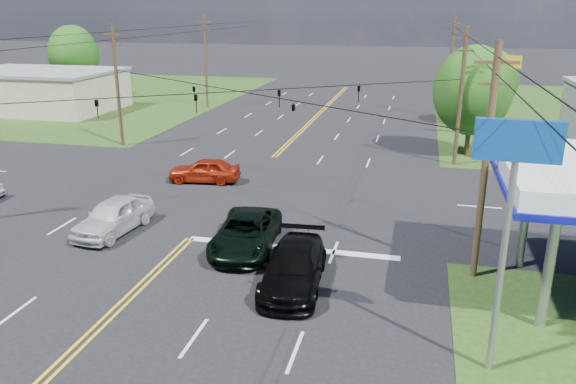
% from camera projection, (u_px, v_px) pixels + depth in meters
% --- Properties ---
extents(ground, '(280.00, 280.00, 0.00)m').
position_uv_depth(ground, '(241.00, 189.00, 34.48)').
color(ground, black).
rests_on(ground, ground).
extents(grass_nw, '(46.00, 48.00, 0.03)m').
position_uv_depth(grass_nw, '(57.00, 95.00, 71.74)').
color(grass_nw, '#213A12').
rests_on(grass_nw, ground).
extents(stop_bar, '(10.00, 0.50, 0.02)m').
position_uv_depth(stop_bar, '(291.00, 248.00, 25.99)').
color(stop_bar, silver).
rests_on(stop_bar, ground).
extents(retail_nw, '(16.00, 11.00, 4.00)m').
position_uv_depth(retail_nw, '(39.00, 92.00, 60.78)').
color(retail_nw, tan).
rests_on(retail_nw, ground).
extents(pole_se, '(1.60, 0.28, 9.50)m').
position_uv_depth(pole_se, '(486.00, 162.00, 21.77)').
color(pole_se, '#3A2E18').
rests_on(pole_se, ground).
extents(pole_nw, '(1.60, 0.28, 9.50)m').
position_uv_depth(pole_nw, '(117.00, 84.00, 44.12)').
color(pole_nw, '#3A2E18').
rests_on(pole_nw, ground).
extents(pole_ne, '(1.60, 0.28, 9.50)m').
position_uv_depth(pole_ne, '(461.00, 95.00, 38.42)').
color(pole_ne, '#3A2E18').
rests_on(pole_ne, ground).
extents(pole_left_far, '(1.60, 0.28, 10.00)m').
position_uv_depth(pole_left_far, '(206.00, 60.00, 61.61)').
color(pole_left_far, '#3A2E18').
rests_on(pole_left_far, ground).
extents(pole_right_far, '(1.60, 0.28, 10.00)m').
position_uv_depth(pole_right_far, '(451.00, 65.00, 55.90)').
color(pole_right_far, '#3A2E18').
rests_on(pole_right_far, ground).
extents(span_wire_signals, '(26.00, 18.00, 1.13)m').
position_uv_depth(span_wire_signals, '(238.00, 91.00, 32.61)').
color(span_wire_signals, black).
rests_on(span_wire_signals, ground).
extents(power_lines, '(26.04, 100.00, 0.64)m').
position_uv_depth(power_lines, '(225.00, 47.00, 29.95)').
color(power_lines, black).
rests_on(power_lines, ground).
extents(tree_right_a, '(5.70, 5.70, 8.18)m').
position_uv_depth(tree_right_a, '(473.00, 91.00, 40.98)').
color(tree_right_a, '#3A2E18').
rests_on(tree_right_a, ground).
extents(tree_right_b, '(4.94, 4.94, 7.09)m').
position_uv_depth(tree_right_b, '(491.00, 81.00, 51.73)').
color(tree_right_b, '#3A2E18').
rests_on(tree_right_b, ground).
extents(tree_far_l, '(6.08, 6.08, 8.72)m').
position_uv_depth(tree_far_l, '(73.00, 54.00, 69.47)').
color(tree_far_l, '#3A2E18').
rests_on(tree_far_l, ground).
extents(pickup_dkgreen, '(3.17, 5.96, 1.59)m').
position_uv_depth(pickup_dkgreen, '(246.00, 233.00, 25.71)').
color(pickup_dkgreen, black).
rests_on(pickup_dkgreen, ground).
extents(suv_black, '(2.66, 5.72, 1.62)m').
position_uv_depth(suv_black, '(294.00, 267.00, 22.27)').
color(suv_black, black).
rests_on(suv_black, ground).
extents(pickup_white, '(2.49, 5.14, 1.69)m').
position_uv_depth(pickup_white, '(113.00, 216.00, 27.66)').
color(pickup_white, silver).
rests_on(pickup_white, ground).
extents(sedan_red, '(4.73, 2.40, 1.54)m').
position_uv_depth(sedan_red, '(204.00, 170.00, 35.77)').
color(sedan_red, '#A0200B').
rests_on(sedan_red, ground).
extents(polesign_se, '(2.30, 0.36, 7.81)m').
position_uv_depth(polesign_se, '(513.00, 179.00, 15.38)').
color(polesign_se, '#A5A5AA').
rests_on(polesign_se, ground).
extents(polesign_ne, '(1.96, 0.27, 7.11)m').
position_uv_depth(polesign_ne, '(507.00, 76.00, 45.22)').
color(polesign_ne, '#A5A5AA').
rests_on(polesign_ne, ground).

